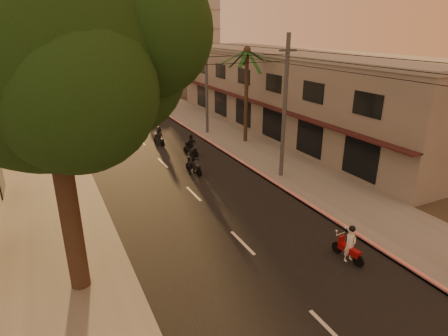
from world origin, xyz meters
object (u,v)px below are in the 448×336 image
Objects in this scene: scooter_mid_b at (191,146)px; scooter_far_a at (159,137)px; broadleaf_tree at (58,55)px; scooter_mid_a at (194,162)px; scooter_red at (350,245)px; palm_tree at (247,56)px; scooter_far_b at (145,112)px; parked_car at (150,107)px.

scooter_mid_b is 1.09× the size of scooter_far_a.
scooter_mid_a is (7.88, 8.88, -7.64)m from broadleaf_tree.
scooter_mid_b reaches higher than scooter_red.
palm_tree is at bearing -33.86° from scooter_far_a.
scooter_red is 0.97× the size of scooter_mid_b.
scooter_red is at bearing -90.91° from scooter_mid_a.
scooter_far_a reaches higher than scooter_far_b.
parked_car is at bearing 62.74° from scooter_far_a.
palm_tree is 14.85m from scooter_far_b.
palm_tree is at bearing -2.56° from scooter_mid_b.
broadleaf_tree reaches higher than scooter_far_b.
broadleaf_tree is at bearing 157.12° from scooter_red.
palm_tree is at bearing 70.29° from scooter_red.
parked_car is at bearing 70.02° from broadleaf_tree.
scooter_red is at bearing -102.37° from parked_car.
scooter_far_a is at bearing 64.55° from broadleaf_tree.
scooter_red reaches higher than scooter_far_a.
palm_tree is 18.89m from scooter_red.
scooter_mid_a is at bearing -143.55° from palm_tree.
scooter_far_b is at bearing 66.56° from scooter_far_a.
scooter_far_b is (9.20, 26.10, -7.74)m from broadleaf_tree.
broadleaf_tree is 2.53× the size of parked_car.
palm_tree is 4.84× the size of scooter_red.
scooter_far_a is at bearing -86.14° from scooter_far_b.
scooter_mid_b reaches higher than scooter_far_a.
scooter_far_a is 1.00× the size of scooter_far_b.
broadleaf_tree is at bearing -97.04° from scooter_far_b.
scooter_far_b is at bearing 113.84° from palm_tree.
palm_tree is (14.61, 13.86, -1.33)m from broadleaf_tree.
broadleaf_tree is at bearing -136.52° from palm_tree.
broadleaf_tree is 14.12m from scooter_mid_a.
broadleaf_tree is 19.56m from scooter_far_a.
scooter_mid_a is 20.10m from parked_car.
scooter_far_b is (-0.78, 29.40, 0.01)m from scooter_red.
scooter_mid_b is at bearing 60.62° from scooter_mid_a.
scooter_far_a is (-0.16, 7.34, -0.11)m from scooter_mid_a.
scooter_mid_b is (-5.50, -1.32, -6.36)m from palm_tree.
broadleaf_tree is at bearing -142.28° from scooter_mid_a.
scooter_far_a is (-1.39, 3.69, -0.06)m from scooter_mid_b.
palm_tree reaches higher than scooter_mid_a.
broadleaf_tree reaches higher than scooter_mid_b.
broadleaf_tree reaches higher than parked_car.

